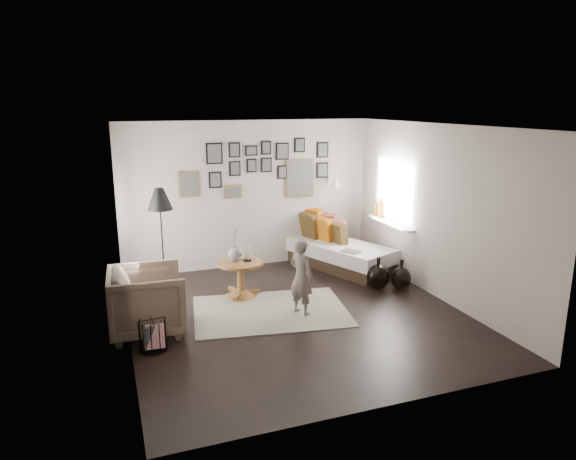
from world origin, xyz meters
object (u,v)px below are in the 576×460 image
object	(u,v)px
daybed	(337,249)
child	(301,277)
magazine_basket	(153,335)
vase	(235,251)
floor_lamp	(160,203)
pedestal_table	(241,280)
demijohn_large	(378,277)
armchair	(147,301)
demijohn_small	(401,278)

from	to	relation	value
daybed	child	distance (m)	2.29
magazine_basket	child	distance (m)	2.13
vase	magazine_basket	xyz separation A→B (m)	(-1.36, -1.36, -0.53)
vase	child	bearing A→B (deg)	-53.63
daybed	floor_lamp	distance (m)	3.30
daybed	floor_lamp	xyz separation A→B (m)	(-3.10, -0.27, 1.10)
magazine_basket	pedestal_table	bearing A→B (deg)	43.00
pedestal_table	demijohn_large	xyz separation A→B (m)	(2.12, -0.44, -0.05)
vase	demijohn_large	world-z (taller)	vase
magazine_basket	demijohn_large	distance (m)	3.67
daybed	armchair	distance (m)	3.85
pedestal_table	vase	size ratio (longest dim) A/B	1.40
daybed	magazine_basket	world-z (taller)	daybed
daybed	child	bearing A→B (deg)	-150.46
magazine_basket	demijohn_small	xyz separation A→B (m)	(3.91, 0.78, -0.01)
pedestal_table	floor_lamp	world-z (taller)	floor_lamp
daybed	magazine_basket	size ratio (longest dim) A/B	5.52
armchair	child	world-z (taller)	child
vase	demijohn_small	bearing A→B (deg)	-12.87
daybed	armchair	size ratio (longest dim) A/B	2.31
demijohn_large	demijohn_small	size ratio (longest dim) A/B	1.10
floor_lamp	demijohn_small	size ratio (longest dim) A/B	3.32
floor_lamp	demijohn_small	xyz separation A→B (m)	(3.54, -1.16, -1.23)
vase	child	size ratio (longest dim) A/B	0.47
floor_lamp	pedestal_table	bearing A→B (deg)	-29.05
child	armchair	bearing A→B (deg)	57.86
demijohn_large	child	xyz separation A→B (m)	(-1.49, -0.49, 0.34)
floor_lamp	demijohn_large	bearing A→B (deg)	-18.03
daybed	magazine_basket	distance (m)	4.11
pedestal_table	floor_lamp	size ratio (longest dim) A/B	0.44
armchair	demijohn_small	xyz separation A→B (m)	(3.91, 0.24, -0.24)
armchair	floor_lamp	world-z (taller)	floor_lamp
daybed	pedestal_table	bearing A→B (deg)	-179.47
armchair	child	size ratio (longest dim) A/B	0.86
daybed	demijohn_large	xyz separation A→B (m)	(0.10, -1.31, -0.11)
demijohn_small	child	size ratio (longest dim) A/B	0.45
pedestal_table	armchair	xyz separation A→B (m)	(-1.44, -0.81, 0.17)
daybed	magazine_basket	xyz separation A→B (m)	(-3.46, -2.21, -0.12)
daybed	demijohn_large	world-z (taller)	daybed
floor_lamp	child	xyz separation A→B (m)	(1.70, -1.53, -0.87)
pedestal_table	daybed	size ratio (longest dim) A/B	0.33
child	vase	bearing A→B (deg)	7.83
armchair	child	distance (m)	2.07
demijohn_small	vase	bearing A→B (deg)	167.13
vase	armchair	distance (m)	1.62
vase	daybed	size ratio (longest dim) A/B	0.24
vase	floor_lamp	bearing A→B (deg)	149.88
vase	demijohn_small	size ratio (longest dim) A/B	1.03
daybed	floor_lamp	bearing A→B (deg)	162.29
magazine_basket	vase	bearing A→B (deg)	45.06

